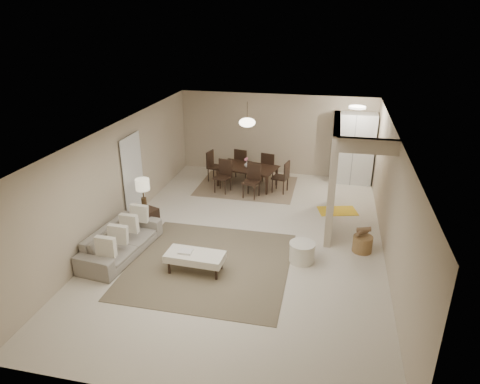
% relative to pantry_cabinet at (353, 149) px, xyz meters
% --- Properties ---
extents(floor, '(9.00, 9.00, 0.00)m').
position_rel_pantry_cabinet_xyz_m(floor, '(-2.35, -4.15, -1.05)').
color(floor, beige).
rests_on(floor, ground).
extents(ceiling, '(9.00, 9.00, 0.00)m').
position_rel_pantry_cabinet_xyz_m(ceiling, '(-2.35, -4.15, 1.45)').
color(ceiling, white).
rests_on(ceiling, back_wall).
extents(back_wall, '(6.00, 0.00, 6.00)m').
position_rel_pantry_cabinet_xyz_m(back_wall, '(-2.35, 0.35, 0.20)').
color(back_wall, '#BDAB8F').
rests_on(back_wall, floor).
extents(left_wall, '(0.00, 9.00, 9.00)m').
position_rel_pantry_cabinet_xyz_m(left_wall, '(-5.35, -4.15, 0.20)').
color(left_wall, '#BDAB8F').
rests_on(left_wall, floor).
extents(right_wall, '(0.00, 9.00, 9.00)m').
position_rel_pantry_cabinet_xyz_m(right_wall, '(0.65, -4.15, 0.20)').
color(right_wall, '#BDAB8F').
rests_on(right_wall, floor).
extents(partition, '(0.15, 2.50, 2.50)m').
position_rel_pantry_cabinet_xyz_m(partition, '(-0.55, -2.90, 0.20)').
color(partition, '#BDAB8F').
rests_on(partition, floor).
extents(doorway, '(0.04, 0.90, 2.04)m').
position_rel_pantry_cabinet_xyz_m(doorway, '(-5.32, -3.55, -0.03)').
color(doorway, black).
rests_on(doorway, floor).
extents(pantry_cabinet, '(1.20, 0.55, 2.10)m').
position_rel_pantry_cabinet_xyz_m(pantry_cabinet, '(0.00, 0.00, 0.00)').
color(pantry_cabinet, white).
rests_on(pantry_cabinet, floor).
extents(flush_light, '(0.44, 0.44, 0.05)m').
position_rel_pantry_cabinet_xyz_m(flush_light, '(-0.05, -0.95, 1.41)').
color(flush_light, white).
rests_on(flush_light, ceiling).
extents(living_rug, '(3.20, 3.20, 0.01)m').
position_rel_pantry_cabinet_xyz_m(living_rug, '(-2.87, -5.37, -1.04)').
color(living_rug, brown).
rests_on(living_rug, floor).
extents(sofa, '(2.18, 1.05, 0.61)m').
position_rel_pantry_cabinet_xyz_m(sofa, '(-4.80, -5.37, -0.74)').
color(sofa, gray).
rests_on(sofa, floor).
extents(ottoman_bench, '(1.17, 0.57, 0.41)m').
position_rel_pantry_cabinet_xyz_m(ottoman_bench, '(-3.07, -5.67, -0.72)').
color(ottoman_bench, white).
rests_on(ottoman_bench, living_rug).
extents(side_table, '(0.62, 0.62, 0.53)m').
position_rel_pantry_cabinet_xyz_m(side_table, '(-4.75, -4.22, -0.79)').
color(side_table, black).
rests_on(side_table, floor).
extents(table_lamp, '(0.32, 0.32, 0.76)m').
position_rel_pantry_cabinet_xyz_m(table_lamp, '(-4.75, -4.22, 0.04)').
color(table_lamp, '#46331E').
rests_on(table_lamp, side_table).
extents(round_pouf, '(0.53, 0.53, 0.42)m').
position_rel_pantry_cabinet_xyz_m(round_pouf, '(-1.04, -4.83, -0.84)').
color(round_pouf, white).
rests_on(round_pouf, floor).
extents(wicker_basket, '(0.52, 0.52, 0.36)m').
position_rel_pantry_cabinet_xyz_m(wicker_basket, '(0.19, -4.15, -0.87)').
color(wicker_basket, brown).
rests_on(wicker_basket, floor).
extents(dining_rug, '(2.80, 2.10, 0.01)m').
position_rel_pantry_cabinet_xyz_m(dining_rug, '(-2.98, -1.02, -1.04)').
color(dining_rug, '#8A7355').
rests_on(dining_rug, floor).
extents(dining_table, '(1.88, 1.31, 0.60)m').
position_rel_pantry_cabinet_xyz_m(dining_table, '(-2.98, -1.02, -0.75)').
color(dining_table, black).
rests_on(dining_table, dining_rug).
extents(dining_chairs, '(2.51, 2.04, 0.93)m').
position_rel_pantry_cabinet_xyz_m(dining_chairs, '(-2.98, -1.02, -0.59)').
color(dining_chairs, black).
rests_on(dining_chairs, dining_rug).
extents(vase, '(0.20, 0.20, 0.17)m').
position_rel_pantry_cabinet_xyz_m(vase, '(-2.98, -1.02, -0.36)').
color(vase, silver).
rests_on(vase, dining_table).
extents(yellow_mat, '(1.09, 0.82, 0.01)m').
position_rel_pantry_cabinet_xyz_m(yellow_mat, '(-0.34, -2.20, -1.04)').
color(yellow_mat, yellow).
rests_on(yellow_mat, floor).
extents(pendant_light, '(0.46, 0.46, 0.71)m').
position_rel_pantry_cabinet_xyz_m(pendant_light, '(-2.98, -1.02, 0.87)').
color(pendant_light, '#46331E').
rests_on(pendant_light, ceiling).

